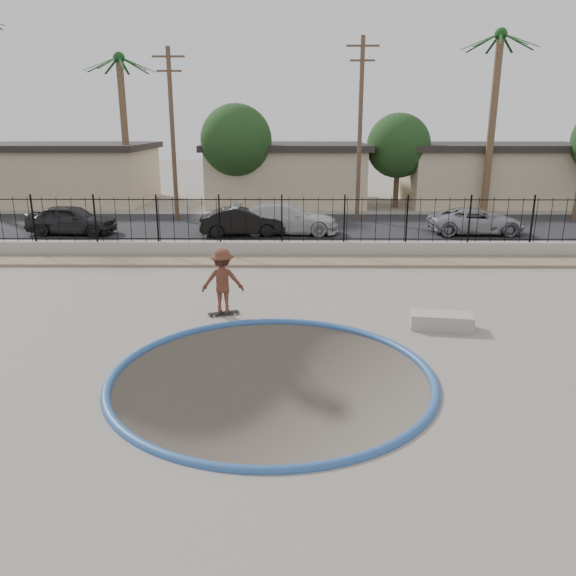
# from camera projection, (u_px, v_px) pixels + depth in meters

# --- Properties ---
(ground) EXTENTS (120.00, 120.00, 2.20)m
(ground) POSITION_uv_depth(u_px,v_px,m) (283.00, 272.00, 24.81)
(ground) COLOR slate
(ground) RESTS_ON ground
(bowl_pit) EXTENTS (6.84, 6.84, 1.80)m
(bowl_pit) POSITION_uv_depth(u_px,v_px,m) (272.00, 376.00, 12.03)
(bowl_pit) COLOR #4D453B
(bowl_pit) RESTS_ON ground
(coping_ring) EXTENTS (7.04, 7.04, 0.20)m
(coping_ring) POSITION_uv_depth(u_px,v_px,m) (272.00, 376.00, 12.03)
(coping_ring) COLOR #2B528E
(coping_ring) RESTS_ON ground
(rock_strip) EXTENTS (42.00, 1.60, 0.11)m
(rock_strip) POSITION_uv_depth(u_px,v_px,m) (281.00, 261.00, 21.80)
(rock_strip) COLOR tan
(rock_strip) RESTS_ON ground
(retaining_wall) EXTENTS (42.00, 0.45, 0.60)m
(retaining_wall) POSITION_uv_depth(u_px,v_px,m) (282.00, 249.00, 22.78)
(retaining_wall) COLOR gray
(retaining_wall) RESTS_ON ground
(fence) EXTENTS (40.00, 0.04, 1.80)m
(fence) POSITION_uv_depth(u_px,v_px,m) (282.00, 220.00, 22.44)
(fence) COLOR black
(fence) RESTS_ON retaining_wall
(street) EXTENTS (90.00, 8.00, 0.04)m
(street) POSITION_uv_depth(u_px,v_px,m) (284.00, 226.00, 29.29)
(street) COLOR black
(street) RESTS_ON ground
(house_west) EXTENTS (11.60, 8.60, 3.90)m
(house_west) POSITION_uv_depth(u_px,v_px,m) (65.00, 173.00, 37.97)
(house_west) COLOR tan
(house_west) RESTS_ON ground
(house_center) EXTENTS (10.60, 8.60, 3.90)m
(house_center) POSITION_uv_depth(u_px,v_px,m) (286.00, 173.00, 37.84)
(house_center) COLOR tan
(house_center) RESTS_ON ground
(house_east) EXTENTS (12.60, 8.60, 3.90)m
(house_east) POSITION_uv_depth(u_px,v_px,m) (494.00, 173.00, 37.73)
(house_east) COLOR tan
(house_east) RESTS_ON ground
(palm_mid) EXTENTS (2.30, 2.30, 9.30)m
(palm_mid) POSITION_uv_depth(u_px,v_px,m) (122.00, 98.00, 34.19)
(palm_mid) COLOR brown
(palm_mid) RESTS_ON ground
(palm_right) EXTENTS (2.30, 2.30, 10.30)m
(palm_right) POSITION_uv_depth(u_px,v_px,m) (496.00, 84.00, 31.91)
(palm_right) COLOR brown
(palm_right) RESTS_ON ground
(utility_pole_left) EXTENTS (1.70, 0.24, 9.00)m
(utility_pole_left) POSITION_uv_depth(u_px,v_px,m) (173.00, 133.00, 29.93)
(utility_pole_left) COLOR #473323
(utility_pole_left) RESTS_ON ground
(utility_pole_mid) EXTENTS (1.70, 0.24, 9.50)m
(utility_pole_mid) POSITION_uv_depth(u_px,v_px,m) (360.00, 128.00, 29.78)
(utility_pole_mid) COLOR #473323
(utility_pole_mid) RESTS_ON ground
(street_tree_left) EXTENTS (4.32, 4.32, 6.36)m
(street_tree_left) POSITION_uv_depth(u_px,v_px,m) (236.00, 140.00, 33.89)
(street_tree_left) COLOR #473323
(street_tree_left) RESTS_ON ground
(street_tree_mid) EXTENTS (3.96, 3.96, 5.83)m
(street_tree_mid) POSITION_uv_depth(u_px,v_px,m) (398.00, 146.00, 34.86)
(street_tree_mid) COLOR #473323
(street_tree_mid) RESTS_ON ground
(skater) EXTENTS (1.22, 0.76, 1.81)m
(skater) POSITION_uv_depth(u_px,v_px,m) (223.00, 284.00, 15.62)
(skater) COLOR brown
(skater) RESTS_ON ground
(skateboard) EXTENTS (0.89, 0.50, 0.07)m
(skateboard) POSITION_uv_depth(u_px,v_px,m) (224.00, 313.00, 15.86)
(skateboard) COLOR black
(skateboard) RESTS_ON ground
(concrete_ledge) EXTENTS (1.68, 0.92, 0.40)m
(concrete_ledge) POSITION_uv_depth(u_px,v_px,m) (441.00, 321.00, 14.82)
(concrete_ledge) COLOR #9B978A
(concrete_ledge) RESTS_ON ground
(car_a) EXTENTS (4.30, 1.97, 1.43)m
(car_a) POSITION_uv_depth(u_px,v_px,m) (72.00, 220.00, 26.97)
(car_a) COLOR black
(car_a) RESTS_ON street
(car_b) EXTENTS (4.12, 1.79, 1.32)m
(car_b) POSITION_uv_depth(u_px,v_px,m) (242.00, 222.00, 26.69)
(car_b) COLOR black
(car_b) RESTS_ON street
(car_c) EXTENTS (5.15, 2.26, 1.47)m
(car_c) POSITION_uv_depth(u_px,v_px,m) (286.00, 218.00, 27.16)
(car_c) COLOR silver
(car_c) RESTS_ON street
(car_d) EXTENTS (4.53, 2.11, 1.26)m
(car_d) POSITION_uv_depth(u_px,v_px,m) (477.00, 221.00, 27.11)
(car_d) COLOR #989AA0
(car_d) RESTS_ON street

